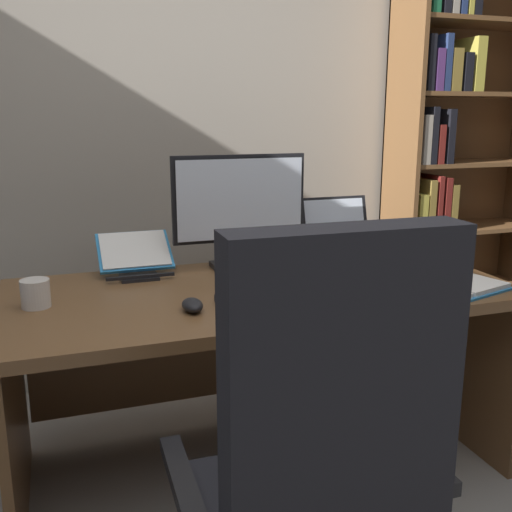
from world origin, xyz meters
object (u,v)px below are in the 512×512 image
(computer_mouse, at_px, (192,305))
(coffee_mug, at_px, (35,293))
(monitor, at_px, (240,211))
(reading_stand_with_book, at_px, (135,255))
(bookshelf, at_px, (450,169))
(office_chair, at_px, (317,503))
(open_binder, at_px, (438,286))
(pen, at_px, (331,277))
(desk, at_px, (254,329))
(laptop, at_px, (345,246))
(keyboard, at_px, (282,298))
(notepad, at_px, (326,280))

(computer_mouse, bearing_deg, coffee_mug, 156.52)
(monitor, bearing_deg, reading_stand_with_book, 172.68)
(bookshelf, relative_size, office_chair, 1.90)
(monitor, xyz_separation_m, coffee_mug, (-0.76, -0.26, -0.19))
(reading_stand_with_book, relative_size, open_binder, 0.55)
(reading_stand_with_book, xyz_separation_m, pen, (0.67, -0.34, -0.06))
(bookshelf, bearing_deg, office_chair, -132.92)
(computer_mouse, bearing_deg, monitor, 57.05)
(office_chair, relative_size, computer_mouse, 10.77)
(desk, relative_size, monitor, 3.32)
(laptop, xyz_separation_m, reading_stand_with_book, (-0.88, 0.05, 0.02))
(reading_stand_with_book, bearing_deg, keyboard, -51.77)
(keyboard, bearing_deg, pen, 33.96)
(bookshelf, height_order, reading_stand_with_book, bookshelf)
(keyboard, bearing_deg, desk, 92.27)
(office_chair, xyz_separation_m, computer_mouse, (-0.12, 0.68, 0.26))
(laptop, distance_m, notepad, 0.37)
(computer_mouse, bearing_deg, reading_stand_with_book, 101.60)
(laptop, distance_m, pen, 0.36)
(desk, bearing_deg, open_binder, -28.14)
(office_chair, relative_size, monitor, 2.09)
(bookshelf, distance_m, keyboard, 1.63)
(reading_stand_with_book, height_order, open_binder, reading_stand_with_book)
(computer_mouse, bearing_deg, bookshelf, 29.77)
(monitor, xyz_separation_m, open_binder, (0.57, -0.51, -0.22))
(desk, relative_size, open_binder, 3.51)
(reading_stand_with_book, distance_m, pen, 0.75)
(keyboard, xyz_separation_m, computer_mouse, (-0.30, 0.00, 0.01))
(monitor, bearing_deg, keyboard, -90.00)
(bookshelf, bearing_deg, computer_mouse, -150.23)
(coffee_mug, bearing_deg, reading_stand_with_book, 41.26)
(bookshelf, distance_m, notepad, 1.34)
(monitor, distance_m, open_binder, 0.80)
(laptop, height_order, keyboard, laptop)
(laptop, bearing_deg, reading_stand_with_book, 177.04)
(bookshelf, xyz_separation_m, pen, (-1.05, -0.74, -0.30))
(office_chair, height_order, notepad, office_chair)
(bookshelf, distance_m, pen, 1.32)
(desk, distance_m, keyboard, 0.33)
(office_chair, bearing_deg, computer_mouse, 101.41)
(laptop, distance_m, coffee_mug, 1.26)
(bookshelf, distance_m, monitor, 1.39)
(reading_stand_with_book, bearing_deg, notepad, -27.48)
(coffee_mug, bearing_deg, open_binder, -10.69)
(pen, relative_size, coffee_mug, 1.53)
(coffee_mug, bearing_deg, bookshelf, 19.16)
(computer_mouse, distance_m, reading_stand_with_book, 0.53)
(laptop, height_order, coffee_mug, laptop)
(notepad, relative_size, pen, 1.50)
(desk, xyz_separation_m, computer_mouse, (-0.29, -0.26, 0.21))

